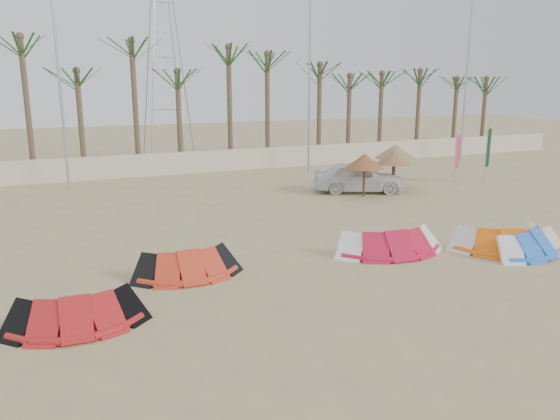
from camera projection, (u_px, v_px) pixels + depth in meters
name	position (u px, v px, depth m)	size (l,w,h in m)	color
ground	(379.00, 316.00, 13.07)	(120.00, 120.00, 0.00)	tan
boundary_wall	(174.00, 163.00, 32.55)	(60.00, 0.30, 1.30)	beige
palm_line	(175.00, 64.00, 32.80)	(52.00, 4.00, 7.70)	brown
lamp_b	(60.00, 75.00, 27.27)	(1.25, 0.14, 11.00)	#A5A8AD
lamp_c	(310.00, 75.00, 32.68)	(1.25, 0.14, 11.00)	#A5A8AD
lamp_d	(467.00, 76.00, 37.32)	(1.25, 0.14, 11.00)	#A5A8AD
pylon	(169.00, 160.00, 38.44)	(3.00, 3.00, 14.00)	#A5A8AD
kite_red_left	(75.00, 307.00, 12.55)	(3.13, 1.60, 0.90)	red
kite_red_mid	(185.00, 261.00, 15.79)	(3.07, 1.55, 0.90)	red
kite_red_right	(385.00, 239.00, 17.94)	(3.73, 1.83, 0.90)	red
kite_orange	(501.00, 237.00, 18.16)	(4.05, 2.83, 0.90)	orange
kite_blue	(522.00, 239.00, 17.90)	(3.44, 2.34, 0.90)	blue
parasol_left	(365.00, 161.00, 26.06)	(1.86, 1.86, 2.09)	#4C331E
parasol_mid	(394.00, 157.00, 27.15)	(1.71, 1.71, 2.13)	#4C331E
parasol_right	(395.00, 152.00, 28.25)	(2.12, 2.12, 2.24)	#4C331E
flag_pink	(458.00, 153.00, 29.52)	(0.44, 0.15, 2.76)	#A5A8AD
flag_green	(489.00, 150.00, 29.25)	(0.44, 0.17, 3.15)	#A5A8AD
car	(358.00, 177.00, 27.35)	(1.79, 4.46, 1.52)	white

